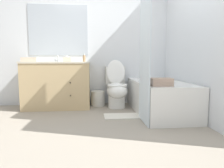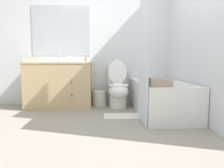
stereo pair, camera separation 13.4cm
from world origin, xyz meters
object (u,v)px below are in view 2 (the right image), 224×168
object	(u,v)px
vanity_cabinet	(60,84)
toilet	(118,88)
soap_dispenser	(86,58)
bath_towel_folded	(160,82)
tissue_box	(69,59)
bathtub	(160,97)
bath_mat	(123,116)
wastebasket	(100,98)
hand_towel_folded	(32,60)
sink_faucet	(61,60)

from	to	relation	value
vanity_cabinet	toilet	bearing A→B (deg)	-3.83
soap_dispenser	bath_towel_folded	xyz separation A→B (m)	(1.05, -1.04, -0.33)
vanity_cabinet	tissue_box	size ratio (longest dim) A/B	8.32
vanity_cabinet	bathtub	size ratio (longest dim) A/B	0.74
tissue_box	bath_mat	xyz separation A→B (m)	(0.88, -0.69, -0.86)
bathtub	wastebasket	bearing A→B (deg)	148.53
soap_dispenser	hand_towel_folded	size ratio (longest dim) A/B	0.56
wastebasket	tissue_box	xyz separation A→B (m)	(-0.54, -0.12, 0.73)
wastebasket	bath_mat	world-z (taller)	wastebasket
bath_towel_folded	bath_mat	bearing A→B (deg)	142.18
toilet	sink_faucet	bearing A→B (deg)	165.70
bathtub	wastebasket	world-z (taller)	bathtub
hand_towel_folded	bath_mat	world-z (taller)	hand_towel_folded
soap_dispenser	hand_towel_folded	xyz separation A→B (m)	(-0.89, -0.14, -0.03)
hand_towel_folded	vanity_cabinet	bearing A→B (deg)	21.92
sink_faucet	bath_mat	world-z (taller)	sink_faucet
bath_mat	hand_towel_folded	bearing A→B (deg)	159.69
vanity_cabinet	tissue_box	xyz separation A→B (m)	(0.19, -0.03, 0.44)
bath_mat	vanity_cabinet	bearing A→B (deg)	146.26
vanity_cabinet	bath_mat	distance (m)	1.35
sink_faucet	bath_towel_folded	size ratio (longest dim) A/B	0.50
bath_towel_folded	sink_faucet	bearing A→B (deg)	140.30
sink_faucet	wastebasket	distance (m)	1.03
wastebasket	tissue_box	world-z (taller)	tissue_box
hand_towel_folded	bath_mat	distance (m)	1.80
sink_faucet	bathtub	bearing A→B (deg)	-22.57
bathtub	bath_towel_folded	xyz separation A→B (m)	(-0.17, -0.56, 0.30)
vanity_cabinet	soap_dispenser	xyz separation A→B (m)	(0.48, -0.03, 0.47)
sink_faucet	bath_mat	bearing A→B (deg)	-40.48
bathtub	bath_mat	world-z (taller)	bathtub
bathtub	bath_towel_folded	distance (m)	0.66
sink_faucet	tissue_box	world-z (taller)	sink_faucet
tissue_box	soap_dispenser	size ratio (longest dim) A/B	0.99
wastebasket	bath_mat	bearing A→B (deg)	-66.61
tissue_box	bath_towel_folded	world-z (taller)	tissue_box
sink_faucet	bathtub	world-z (taller)	sink_faucet
bathtub	tissue_box	world-z (taller)	tissue_box
bathtub	toilet	bearing A→B (deg)	145.82
vanity_cabinet	soap_dispenser	bearing A→B (deg)	-3.47
sink_faucet	hand_towel_folded	size ratio (longest dim) A/B	0.56
vanity_cabinet	sink_faucet	world-z (taller)	sink_faucet
bathtub	vanity_cabinet	bearing A→B (deg)	163.35
sink_faucet	hand_towel_folded	xyz separation A→B (m)	(-0.41, -0.36, 0.00)
toilet	bath_towel_folded	distance (m)	1.13
vanity_cabinet	toilet	size ratio (longest dim) A/B	1.35
bathtub	hand_towel_folded	bearing A→B (deg)	170.80
tissue_box	bath_mat	size ratio (longest dim) A/B	0.25
vanity_cabinet	wastebasket	xyz separation A→B (m)	(0.72, 0.09, -0.28)
bathtub	bath_mat	size ratio (longest dim) A/B	2.82
toilet	bath_mat	world-z (taller)	toilet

